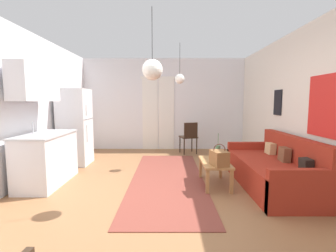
% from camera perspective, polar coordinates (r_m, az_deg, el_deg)
% --- Properties ---
extents(ground_plane, '(5.31, 7.79, 0.10)m').
position_cam_1_polar(ground_plane, '(3.70, -2.03, -17.58)').
color(ground_plane, '#8E603D').
extents(wall_back, '(4.91, 0.13, 2.67)m').
position_cam_1_polar(wall_back, '(7.03, -1.12, 5.19)').
color(wall_back, silver).
rests_on(wall_back, ground_plane).
extents(wall_right, '(0.12, 7.39, 2.67)m').
position_cam_1_polar(wall_right, '(4.09, 33.94, 3.68)').
color(wall_right, silver).
rests_on(wall_right, ground_plane).
extents(area_rug, '(1.30, 3.61, 0.01)m').
position_cam_1_polar(area_rug, '(4.47, -0.22, -12.59)').
color(area_rug, brown).
rests_on(area_rug, ground_plane).
extents(couch, '(0.91, 2.04, 0.86)m').
position_cam_1_polar(couch, '(4.37, 24.40, -9.85)').
color(couch, maroon).
rests_on(couch, ground_plane).
extents(coffee_table, '(0.45, 0.85, 0.42)m').
position_cam_1_polar(coffee_table, '(4.14, 11.18, -9.23)').
color(coffee_table, '#A87542').
rests_on(coffee_table, ground_plane).
extents(bamboo_vase, '(0.09, 0.09, 0.46)m').
position_cam_1_polar(bamboo_vase, '(4.26, 11.89, -6.23)').
color(bamboo_vase, '#47704C').
rests_on(bamboo_vase, coffee_table).
extents(handbag, '(0.29, 0.34, 0.35)m').
position_cam_1_polar(handbag, '(3.83, 12.20, -7.60)').
color(handbag, brown).
rests_on(handbag, coffee_table).
extents(refrigerator, '(0.64, 0.64, 1.71)m').
position_cam_1_polar(refrigerator, '(5.71, -21.69, -0.21)').
color(refrigerator, white).
rests_on(refrigerator, ground_plane).
extents(kitchen_counter, '(0.61, 1.24, 2.04)m').
position_cam_1_polar(kitchen_counter, '(4.56, -27.91, -3.00)').
color(kitchen_counter, silver).
rests_on(kitchen_counter, ground_plane).
extents(accent_chair, '(0.52, 0.50, 0.86)m').
position_cam_1_polar(accent_chair, '(6.42, 5.05, -2.36)').
color(accent_chair, black).
rests_on(accent_chair, ground_plane).
extents(pendant_lamp_near, '(0.28, 0.28, 0.96)m').
position_cam_1_polar(pendant_lamp_near, '(3.28, -3.92, 13.44)').
color(pendant_lamp_near, black).
extents(pendant_lamp_far, '(0.21, 0.21, 0.86)m').
position_cam_1_polar(pendant_lamp_far, '(5.21, 2.76, 11.36)').
color(pendant_lamp_far, black).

